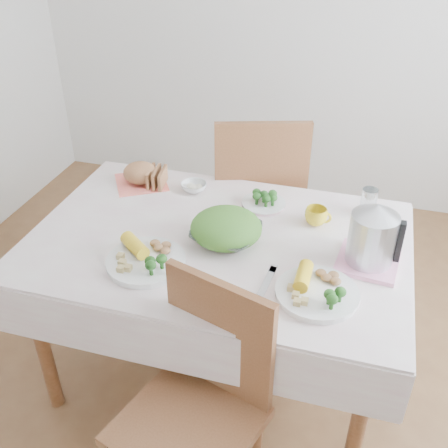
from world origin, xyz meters
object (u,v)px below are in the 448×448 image
(chair_near, at_px, (187,424))
(electric_kettle, at_px, (372,237))
(dinner_plate_left, at_px, (146,262))
(dinner_plate_right, at_px, (317,294))
(salad_bowl, at_px, (226,235))
(yellow_mug, at_px, (316,216))
(chair_far, at_px, (256,207))
(dining_table, at_px, (218,310))

(chair_near, height_order, electric_kettle, electric_kettle)
(dinner_plate_left, relative_size, dinner_plate_right, 1.03)
(salad_bowl, height_order, yellow_mug, yellow_mug)
(chair_far, relative_size, dinner_plate_left, 3.51)
(dinner_plate_left, distance_m, yellow_mug, 0.73)
(chair_near, xyz_separation_m, yellow_mug, (0.27, 0.86, 0.33))
(yellow_mug, xyz_separation_m, electric_kettle, (0.23, -0.22, 0.08))
(dining_table, bearing_deg, chair_near, -82.18)
(salad_bowl, bearing_deg, dinner_plate_left, -137.18)
(dinner_plate_left, bearing_deg, dining_table, 49.35)
(dinner_plate_right, bearing_deg, dinner_plate_left, 179.87)
(salad_bowl, relative_size, dinner_plate_right, 0.91)
(chair_far, distance_m, yellow_mug, 0.73)
(chair_far, xyz_separation_m, dinner_plate_right, (0.44, -0.99, 0.31))
(dinner_plate_left, xyz_separation_m, yellow_mug, (0.57, 0.46, 0.03))
(salad_bowl, bearing_deg, chair_far, 93.63)
(dining_table, relative_size, dinner_plate_right, 4.82)
(chair_near, relative_size, yellow_mug, 9.98)
(chair_far, xyz_separation_m, yellow_mug, (0.37, -0.53, 0.33))
(chair_near, distance_m, chair_far, 1.40)
(chair_far, bearing_deg, dinner_plate_right, 96.16)
(chair_far, height_order, electric_kettle, electric_kettle)
(chair_near, height_order, dinner_plate_right, chair_near)
(dining_table, height_order, dinner_plate_left, dinner_plate_left)
(salad_bowl, bearing_deg, chair_near, -85.46)
(yellow_mug, bearing_deg, chair_far, 124.77)
(dinner_plate_left, height_order, electric_kettle, electric_kettle)
(yellow_mug, bearing_deg, chair_near, -107.54)
(dining_table, xyz_separation_m, chair_far, (-0.01, 0.75, 0.09))
(dinner_plate_left, bearing_deg, dinner_plate_right, -0.13)
(chair_near, relative_size, dinner_plate_right, 3.22)
(salad_bowl, height_order, electric_kettle, electric_kettle)
(dinner_plate_right, height_order, electric_kettle, electric_kettle)
(chair_near, relative_size, dinner_plate_left, 3.13)
(chair_far, xyz_separation_m, salad_bowl, (0.05, -0.76, 0.33))
(chair_far, relative_size, salad_bowl, 3.95)
(salad_bowl, distance_m, electric_kettle, 0.55)
(dining_table, relative_size, yellow_mug, 14.94)
(chair_near, relative_size, chair_far, 0.89)
(chair_near, distance_m, electric_kettle, 0.91)
(salad_bowl, distance_m, dinner_plate_left, 0.33)
(chair_near, height_order, yellow_mug, chair_near)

